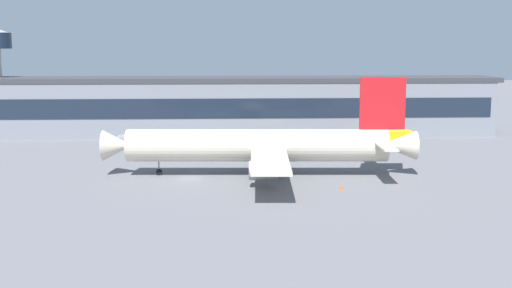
# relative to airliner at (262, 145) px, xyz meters

# --- Properties ---
(ground_plane) EXTENTS (600.00, 600.00, 0.00)m
(ground_plane) POSITION_rel_airliner_xyz_m (-12.73, -2.44, -5.37)
(ground_plane) COLOR slate
(terminal_building) EXTENTS (151.90, 15.06, 14.76)m
(terminal_building) POSITION_rel_airliner_xyz_m (-12.73, 53.23, 2.04)
(terminal_building) COLOR gray
(terminal_building) RESTS_ON ground_plane
(airliner) EXTENTS (55.86, 47.55, 17.44)m
(airliner) POSITION_rel_airliner_xyz_m (0.00, 0.00, 0.00)
(airliner) COLOR beige
(airliner) RESTS_ON ground_plane
(belt_loader) EXTENTS (2.28, 6.47, 1.95)m
(belt_loader) POSITION_rel_airliner_xyz_m (-30.67, 36.99, -4.22)
(belt_loader) COLOR gray
(belt_loader) RESTS_ON ground_plane
(stair_truck) EXTENTS (6.44, 4.86, 3.55)m
(stair_truck) POSITION_rel_airliner_xyz_m (14.18, 33.49, -3.39)
(stair_truck) COLOR gray
(stair_truck) RESTS_ON ground_plane
(follow_me_car) EXTENTS (3.86, 4.76, 1.85)m
(follow_me_car) POSITION_rel_airliner_xyz_m (3.13, 41.27, -4.28)
(follow_me_car) COLOR yellow
(follow_me_car) RESTS_ON ground_plane
(pushback_tractor) EXTENTS (3.93, 5.36, 1.75)m
(pushback_tractor) POSITION_rel_airliner_xyz_m (21.61, 39.07, -4.32)
(pushback_tractor) COLOR red
(pushback_tractor) RESTS_ON ground_plane
(fuel_truck) EXTENTS (8.81, 4.60, 3.35)m
(fuel_truck) POSITION_rel_airliner_xyz_m (32.23, 32.86, -3.48)
(fuel_truck) COLOR yellow
(fuel_truck) RESTS_ON ground_plane
(traffic_cone_0) EXTENTS (0.58, 0.58, 0.73)m
(traffic_cone_0) POSITION_rel_airliner_xyz_m (12.16, -12.12, -5.00)
(traffic_cone_0) COLOR #F2590C
(traffic_cone_0) RESTS_ON ground_plane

